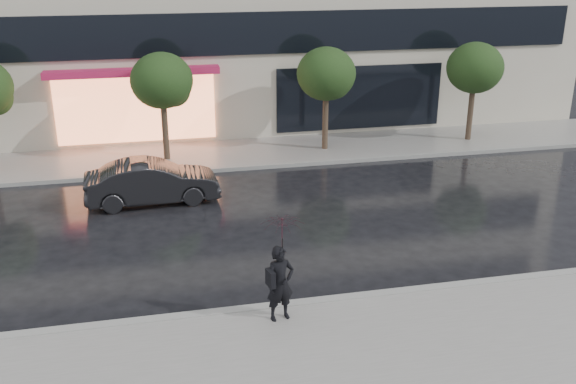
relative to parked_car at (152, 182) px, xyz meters
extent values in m
plane|color=black|center=(3.58, -6.00, -0.66)|extent=(120.00, 120.00, 0.00)
cube|color=slate|center=(3.58, -9.25, -0.60)|extent=(60.00, 4.50, 0.12)
cube|color=slate|center=(3.58, 4.25, -0.60)|extent=(60.00, 3.50, 0.12)
cube|color=gray|center=(3.58, -7.00, -0.59)|extent=(60.00, 0.25, 0.14)
cube|color=gray|center=(3.58, 2.50, -0.59)|extent=(60.00, 0.25, 0.14)
cube|color=black|center=(3.58, 5.94, 3.64)|extent=(28.00, 0.12, 1.60)
cube|color=#FF8C59|center=(-0.42, 5.92, 0.94)|extent=(6.00, 0.10, 2.60)
cube|color=#B01B49|center=(-0.42, 5.59, 2.39)|extent=(6.40, 0.70, 0.25)
cube|color=black|center=(8.58, 5.94, 0.94)|extent=(7.00, 0.10, 2.60)
cylinder|color=#33261C|center=(0.58, 4.00, 0.44)|extent=(0.22, 0.22, 2.20)
ellipsoid|color=black|center=(0.58, 4.00, 2.34)|extent=(2.20, 2.20, 1.98)
sphere|color=black|center=(0.98, 4.20, 1.94)|extent=(1.20, 1.20, 1.20)
cylinder|color=#33261C|center=(6.58, 4.00, 0.44)|extent=(0.22, 0.22, 2.20)
ellipsoid|color=black|center=(6.58, 4.00, 2.34)|extent=(2.20, 2.20, 1.98)
sphere|color=black|center=(6.98, 4.20, 1.94)|extent=(1.20, 1.20, 1.20)
cylinder|color=#33261C|center=(12.58, 4.00, 0.44)|extent=(0.22, 0.22, 2.20)
ellipsoid|color=black|center=(12.58, 4.00, 2.34)|extent=(2.20, 2.20, 1.98)
sphere|color=black|center=(12.98, 4.20, 1.94)|extent=(1.20, 1.20, 1.20)
imported|color=black|center=(0.00, 0.00, 0.00)|extent=(4.09, 1.59, 1.33)
imported|color=black|center=(2.45, -7.52, 0.27)|extent=(0.67, 0.51, 1.64)
imported|color=black|center=(2.50, -7.51, 1.33)|extent=(1.06, 1.08, 0.81)
cylinder|color=black|center=(2.50, -7.51, 0.87)|extent=(0.02, 0.02, 0.82)
cube|color=black|center=(2.23, -7.63, 0.47)|extent=(0.17, 0.32, 0.35)
camera|label=1|loc=(0.14, -18.88, 6.70)|focal=40.00mm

